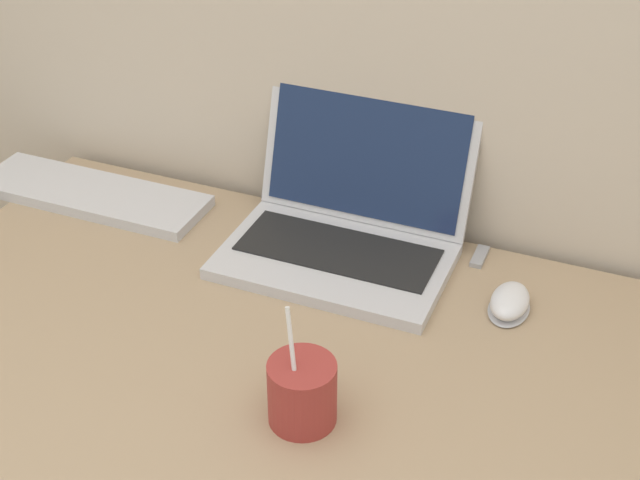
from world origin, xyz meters
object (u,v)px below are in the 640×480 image
Objects in this scene: drink_cup at (302,391)px; usb_stick at (480,257)px; computer_mouse at (510,302)px; laptop at (347,220)px; external_keyboard at (92,194)px.

drink_cup is 0.47m from usb_stick.
drink_cup reaches higher than computer_mouse.
drink_cup is at bearing -77.10° from laptop.
drink_cup reaches higher than external_keyboard.
laptop reaches higher than drink_cup.
laptop reaches higher than computer_mouse.
laptop is at bearing 3.21° from external_keyboard.
usb_stick is at bearing 6.75° from external_keyboard.
external_keyboard is 7.29× the size of usb_stick.
usb_stick is (0.21, 0.06, -0.05)m from laptop.
computer_mouse is 0.78m from external_keyboard.
external_keyboard is (-0.49, -0.03, -0.05)m from laptop.
drink_cup is (0.09, -0.39, -0.01)m from laptop.
external_keyboard reaches higher than usb_stick.
laptop is 6.15× the size of usb_stick.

